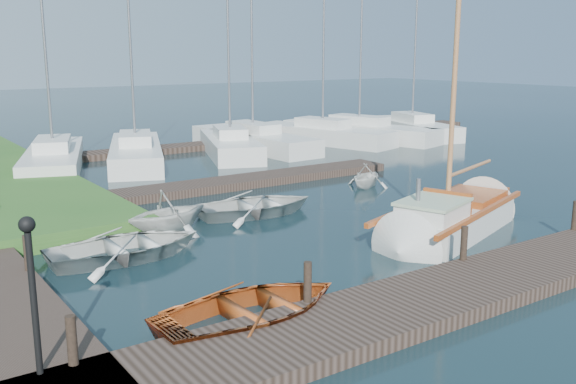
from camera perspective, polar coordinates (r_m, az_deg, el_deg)
ground at (r=18.21m, az=0.00°, el=-3.69°), size 160.00×160.00×0.00m
near_dock at (r=13.91m, az=14.38°, el=-8.60°), size 18.00×2.20×0.30m
far_dock at (r=24.56m, az=-4.80°, el=0.84°), size 14.00×1.60×0.30m
pontoon at (r=36.68m, az=-1.39°, el=4.69°), size 30.00×1.60×0.30m
mooring_post_0 at (r=10.63m, az=-18.66°, el=-12.38°), size 0.16×0.16×0.80m
mooring_post_1 at (r=12.46m, az=1.76°, el=-7.99°), size 0.16×0.16×0.80m
mooring_post_2 at (r=15.43m, az=15.37°, el=-4.40°), size 0.16×0.16×0.80m
mooring_post_3 at (r=19.02m, az=24.16°, el=-1.92°), size 0.16×0.16×0.80m
mooring_post_4 at (r=15.31m, az=-22.17°, el=-5.02°), size 0.16×0.16×0.80m
lamp_post at (r=10.10m, az=-21.85°, el=-6.80°), size 0.24×0.24×2.44m
sailboat at (r=18.84m, az=14.35°, el=-2.45°), size 7.40×4.16×9.83m
dinghy at (r=12.26m, az=-3.07°, el=-9.84°), size 3.98×2.90×0.81m
tender_a at (r=16.45m, az=-14.19°, el=-4.39°), size 3.92×2.84×0.80m
tender_b at (r=18.51m, az=-10.63°, el=-1.50°), size 2.87×2.59×1.34m
tender_c at (r=20.24m, az=-2.85°, el=-0.91°), size 4.13×3.18×0.79m
tender_d at (r=24.50m, az=7.00°, el=1.64°), size 2.53×2.41×1.04m
marina_boat_0 at (r=29.60m, az=-20.11°, el=2.93°), size 4.87×8.87×11.93m
marina_boat_1 at (r=30.43m, az=-13.38°, el=3.57°), size 5.27×8.97×10.68m
marina_boat_2 at (r=32.10m, az=-5.16°, el=4.31°), size 4.79×7.84×10.60m
marina_boat_3 at (r=34.03m, az=-3.13°, el=4.79°), size 2.63×9.21×11.18m
marina_boat_4 at (r=36.29m, az=3.09°, el=5.26°), size 4.46×8.84×10.66m
marina_boat_5 at (r=37.95m, az=6.33°, el=5.52°), size 4.72×10.03×11.98m
marina_boat_6 at (r=40.09m, az=10.96°, el=5.72°), size 4.13×8.23×9.43m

